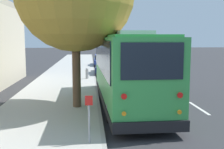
# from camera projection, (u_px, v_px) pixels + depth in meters

# --- Properties ---
(ground_plane) EXTENTS (160.00, 160.00, 0.00)m
(ground_plane) POSITION_uv_depth(u_px,v_px,m) (133.00, 111.00, 12.34)
(ground_plane) COLOR #333335
(sidewalk_slab) EXTENTS (80.00, 4.35, 0.15)m
(sidewalk_slab) POSITION_uv_depth(u_px,v_px,m) (47.00, 111.00, 12.03)
(sidewalk_slab) COLOR #B2AFA8
(sidewalk_slab) RESTS_ON ground
(curb_strip) EXTENTS (80.00, 0.14, 0.15)m
(curb_strip) POSITION_uv_depth(u_px,v_px,m) (99.00, 110.00, 12.21)
(curb_strip) COLOR #9D9A94
(curb_strip) RESTS_ON ground
(shuttle_bus) EXTENTS (9.71, 2.89, 3.48)m
(shuttle_bus) POSITION_uv_depth(u_px,v_px,m) (127.00, 66.00, 13.18)
(shuttle_bus) COLOR green
(shuttle_bus) RESTS_ON ground
(parked_sedan_navy) EXTENTS (4.40, 1.89, 1.30)m
(parked_sedan_navy) POSITION_uv_depth(u_px,v_px,m) (105.00, 68.00, 24.59)
(parked_sedan_navy) COLOR #19234C
(parked_sedan_navy) RESTS_ON ground
(parked_sedan_blue) EXTENTS (4.40, 1.73, 1.32)m
(parked_sedan_blue) POSITION_uv_depth(u_px,v_px,m) (101.00, 61.00, 31.72)
(parked_sedan_blue) COLOR navy
(parked_sedan_blue) RESTS_ON ground
(sign_post_near) EXTENTS (0.06, 0.22, 1.40)m
(sign_post_near) POSITION_uv_depth(u_px,v_px,m) (89.00, 119.00, 8.13)
(sign_post_near) COLOR gray
(sign_post_near) RESTS_ON sidewalk_slab
(sign_post_far) EXTENTS (0.06, 0.06, 1.14)m
(sign_post_far) POSITION_uv_depth(u_px,v_px,m) (89.00, 112.00, 9.44)
(sign_post_far) COLOR gray
(sign_post_far) RESTS_ON sidewalk_slab
(fire_hydrant) EXTENTS (0.22, 0.22, 0.81)m
(fire_hydrant) POSITION_uv_depth(u_px,v_px,m) (87.00, 73.00, 21.07)
(fire_hydrant) COLOR #99999E
(fire_hydrant) RESTS_ON sidewalk_slab
(lane_stripe_mid) EXTENTS (2.40, 0.14, 0.01)m
(lane_stripe_mid) POSITION_uv_depth(u_px,v_px,m) (199.00, 108.00, 12.88)
(lane_stripe_mid) COLOR silver
(lane_stripe_mid) RESTS_ON ground
(lane_stripe_ahead) EXTENTS (2.40, 0.14, 0.01)m
(lane_stripe_ahead) POSITION_uv_depth(u_px,v_px,m) (164.00, 86.00, 18.81)
(lane_stripe_ahead) COLOR silver
(lane_stripe_ahead) RESTS_ON ground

